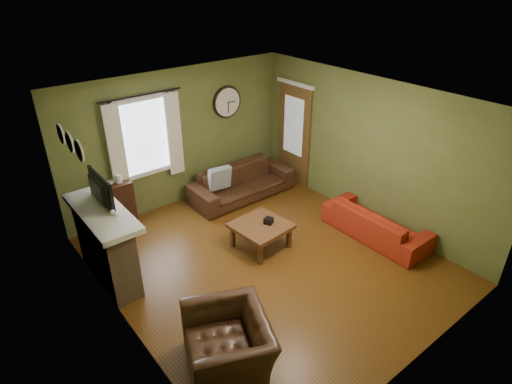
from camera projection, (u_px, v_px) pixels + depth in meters
floor at (267, 260)px, 6.87m from camera, size 4.60×5.20×0.00m
ceiling at (269, 102)px, 5.62m from camera, size 4.60×5.20×0.00m
wall_left at (117, 247)px, 4.98m from camera, size 0.00×5.20×2.60m
wall_right at (368, 151)px, 7.51m from camera, size 0.00×5.20×2.60m
wall_back at (179, 138)px, 8.03m from camera, size 4.60×0.00×2.60m
wall_front at (428, 281)px, 4.46m from camera, size 4.60×0.00×2.60m
fireplace at (107, 248)px, 6.24m from camera, size 0.40×1.40×1.10m
firebox at (121, 257)px, 6.46m from camera, size 0.04×0.60×0.55m
mantel at (102, 213)px, 5.98m from camera, size 0.58×1.60×0.08m
tv at (96, 195)px, 5.99m from camera, size 0.08×0.60×0.35m
tv_screen at (101, 190)px, 6.00m from camera, size 0.02×0.62×0.36m
medallion_left at (79, 151)px, 5.09m from camera, size 0.28×0.28×0.03m
medallion_mid at (70, 142)px, 5.33m from camera, size 0.28×0.28×0.03m
medallion_right at (61, 134)px, 5.57m from camera, size 0.28×0.28×0.03m
window_pane at (144, 137)px, 7.54m from camera, size 1.00×0.02×1.30m
curtain_rod at (140, 95)px, 7.10m from camera, size 0.03×0.03×1.50m
curtain_left at (116, 149)px, 7.19m from camera, size 0.28×0.04×1.55m
curtain_right at (174, 134)px, 7.79m from camera, size 0.28×0.04×1.55m
wall_clock at (227, 102)px, 8.36m from camera, size 0.64×0.06×0.64m
door at (294, 135)px, 8.88m from camera, size 0.05×0.90×2.10m
bookshelf at (113, 207)px, 7.50m from camera, size 0.73×0.31×0.86m
book at (105, 179)px, 7.30m from camera, size 0.23×0.26×0.02m
sofa_brown at (242, 182)px, 8.60m from camera, size 2.14×0.84×0.62m
pillow_left at (219, 178)px, 8.23m from camera, size 0.46×0.19×0.45m
pillow_right at (219, 178)px, 8.26m from camera, size 0.38×0.22×0.37m
sofa_red at (376, 223)px, 7.35m from camera, size 0.73×1.87×0.55m
armchair at (228, 344)px, 4.93m from camera, size 1.27×1.34×0.70m
coffee_table at (261, 236)px, 7.10m from camera, size 0.90×0.90×0.44m
tissue_box at (269, 225)px, 7.04m from camera, size 0.17×0.17×0.10m
wine_glass_a at (117, 220)px, 5.56m from camera, size 0.07×0.07×0.20m
wine_glass_b at (113, 216)px, 5.63m from camera, size 0.07×0.07×0.19m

